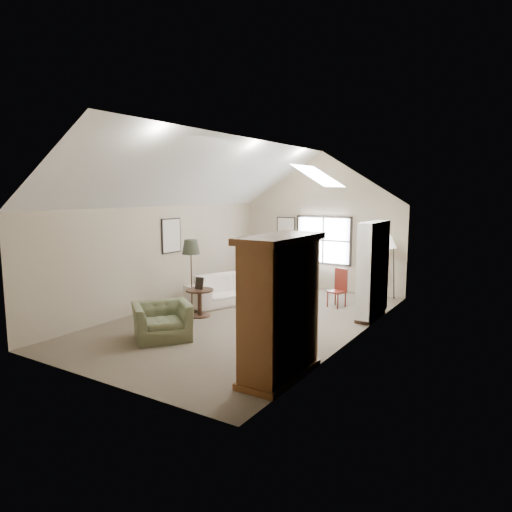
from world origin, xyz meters
The scene contains 18 objects.
room_shell centered at (0.00, 0.00, 3.21)m, with size 5.01×8.01×4.00m.
window centered at (0.10, 3.96, 1.45)m, with size 1.72×0.08×1.42m, color black.
skylight centered at (1.30, 0.90, 3.22)m, with size 0.80×1.20×0.52m, color white, non-canonical shape.
wall_art centered at (-1.88, 1.94, 1.73)m, with size 1.97×3.71×0.88m.
armoire centered at (2.18, -2.40, 1.10)m, with size 0.60×1.50×2.20m, color brown.
tv_alcove centered at (2.34, 1.60, 1.15)m, with size 0.32×1.30×2.10m, color white.
media_console centered at (2.32, 1.60, 0.30)m, with size 0.34×1.18×0.60m, color #382316.
tv_panel centered at (2.32, 1.60, 0.92)m, with size 0.05×0.90×0.55m, color black.
sofa centered at (-1.17, 1.27, 0.37)m, with size 2.54×0.99×0.74m, color #F0E0D0.
armchair_near centered at (-0.68, -1.97, 0.35)m, with size 1.08×0.94×0.70m, color #6B714F.
armchair_far centered at (-0.84, 3.70, 0.43)m, with size 0.91×0.94×0.85m, color #596043.
coffee_table centered at (-0.26, 1.04, 0.24)m, with size 0.92×0.51×0.47m, color #3A2917.
bowl centered at (-0.26, 1.04, 0.50)m, with size 0.22×0.22×0.05m, color #341C15.
side_table centered at (-1.07, -0.33, 0.32)m, with size 0.64×0.64×0.64m, color #392417.
side_chair centered at (1.27, 2.16, 0.48)m, with size 0.37×0.37×0.96m, color maroon.
tripod_lamp centered at (2.05, 3.61, 0.89)m, with size 0.52×0.52×1.78m, color silver, non-canonical shape.
dark_lamp centered at (-1.47, -0.13, 0.89)m, with size 0.42×0.42×1.77m, color #282B1E, non-canonical shape.
tan_lamp centered at (-1.47, 2.47, 0.80)m, with size 0.32×0.32×1.59m, color tan, non-canonical shape.
Camera 1 is at (5.45, -8.31, 2.85)m, focal length 32.00 mm.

